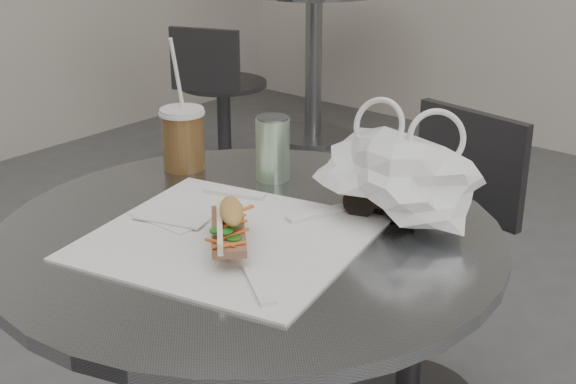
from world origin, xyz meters
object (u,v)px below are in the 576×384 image
Objects in this scene: chair_far at (425,282)px; drink_can at (273,148)px; iced_coffee at (183,137)px; bg_chair at (220,114)px; sunglasses at (380,207)px; banh_mi at (230,227)px; bg_table at (314,46)px.

chair_far is 6.44× the size of drink_can.
iced_coffee is 2.12× the size of drink_can.
bg_chair is 1.96m from drink_can.
bg_chair is at bearing 120.62° from sunglasses.
drink_can is at bearing 97.14° from chair_far.
bg_chair is at bearing 132.77° from iced_coffee.
chair_far is 6.29× the size of sunglasses.
iced_coffee is 0.40m from sunglasses.
bg_chair is at bearing -179.99° from banh_mi.
banh_mi is 0.29m from drink_can.
drink_can reaches higher than bg_chair.
bg_table is at bearing 75.27° from bg_chair.
banh_mi is 0.25m from sunglasses.
chair_far is 0.91m from banh_mi.
sunglasses is at bearing -6.07° from drink_can.
banh_mi is (1.62, -2.26, 0.31)m from bg_table.
sunglasses is (1.73, -2.04, 0.29)m from bg_table.
iced_coffee reaches higher than banh_mi.
sunglasses is 1.02× the size of drink_can.
bg_table is 6.47× the size of sunglasses.
chair_far is (1.50, -1.48, -0.14)m from bg_table.
banh_mi reaches higher than sunglasses.
iced_coffee is (1.33, -2.07, 0.33)m from bg_table.
banh_mi reaches higher than bg_chair.
chair_far is 3.04× the size of iced_coffee.
sunglasses is (1.64, -1.31, 0.45)m from bg_chair.
sunglasses is 0.24m from drink_can.
bg_table is 6.61× the size of drink_can.
iced_coffee is 0.17m from drink_can.
drink_can is at bearing 153.13° from sunglasses.
sunglasses is at bearing 110.68° from banh_mi.
drink_can is at bearing 163.59° from banh_mi.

